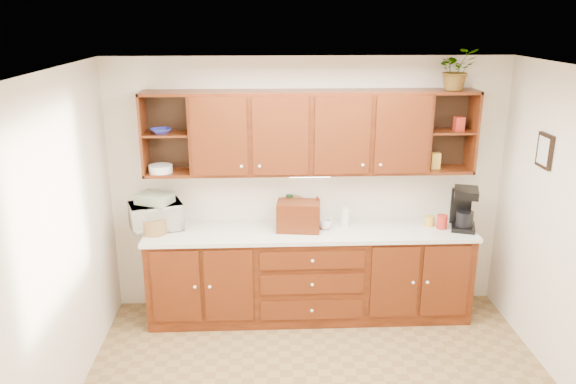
{
  "coord_description": "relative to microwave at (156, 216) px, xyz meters",
  "views": [
    {
      "loc": [
        -0.45,
        -3.72,
        2.98
      ],
      "look_at": [
        -0.23,
        1.15,
        1.43
      ],
      "focal_mm": 35.0,
      "sensor_mm": 36.0,
      "label": 1
    }
  ],
  "objects": [
    {
      "name": "countertop",
      "position": [
        1.52,
        -0.09,
        -0.16
      ],
      "size": [
        3.24,
        0.64,
        0.04
      ],
      "primitive_type": "cube",
      "color": "white",
      "rests_on": "base_cabinets"
    },
    {
      "name": "undercabinet_light",
      "position": [
        1.52,
        0.0,
        0.39
      ],
      "size": [
        0.4,
        0.05,
        0.02
      ],
      "primitive_type": "cube",
      "color": "white",
      "rests_on": "upper_cabinets"
    },
    {
      "name": "canister_white",
      "position": [
        1.88,
        0.0,
        -0.04
      ],
      "size": [
        0.1,
        0.1,
        0.19
      ],
      "primitive_type": "cylinder",
      "rotation": [
        0.0,
        0.0,
        0.12
      ],
      "color": "white",
      "rests_on": "countertop"
    },
    {
      "name": "base_cabinets",
      "position": [
        1.52,
        -0.08,
        -0.63
      ],
      "size": [
        3.2,
        0.6,
        0.9
      ],
      "primitive_type": "cube",
      "color": "#321205",
      "rests_on": "floor"
    },
    {
      "name": "pantry_box_red",
      "position": [
        2.96,
        0.03,
        0.89
      ],
      "size": [
        0.1,
        0.09,
        0.13
      ],
      "primitive_type": "cube",
      "rotation": [
        0.0,
        0.0,
        0.12
      ],
      "color": "#AB2518",
      "rests_on": "upper_cabinets"
    },
    {
      "name": "bowl_stack",
      "position": [
        0.1,
        0.02,
        0.85
      ],
      "size": [
        0.25,
        0.25,
        0.05
      ],
      "primitive_type": "imported",
      "rotation": [
        0.0,
        0.0,
        0.42
      ],
      "color": "navy",
      "rests_on": "upper_cabinets"
    },
    {
      "name": "canister_yellow",
      "position": [
        2.73,
        -0.03,
        -0.09
      ],
      "size": [
        0.12,
        0.12,
        0.1
      ],
      "primitive_type": "cylinder",
      "rotation": [
        0.0,
        0.0,
        -0.33
      ],
      "color": "gold",
      "rests_on": "countertop"
    },
    {
      "name": "plate_stack",
      "position": [
        0.08,
        0.02,
        0.48
      ],
      "size": [
        0.24,
        0.24,
        0.07
      ],
      "primitive_type": "cylinder",
      "rotation": [
        0.0,
        0.0,
        0.05
      ],
      "color": "white",
      "rests_on": "upper_cabinets"
    },
    {
      "name": "canister_red",
      "position": [
        2.83,
        -0.11,
        -0.07
      ],
      "size": [
        0.1,
        0.1,
        0.14
      ],
      "primitive_type": "cylinder",
      "rotation": [
        0.0,
        0.0,
        0.03
      ],
      "color": "#AB2518",
      "rests_on": "countertop"
    },
    {
      "name": "wine_bottle",
      "position": [
        1.32,
        0.07,
        0.02
      ],
      "size": [
        0.08,
        0.08,
        0.31
      ],
      "primitive_type": "cylinder",
      "rotation": [
        0.0,
        0.0,
        -0.15
      ],
      "color": "black",
      "rests_on": "countertop"
    },
    {
      "name": "potted_plant",
      "position": [
        2.88,
        0.02,
        1.41
      ],
      "size": [
        0.38,
        0.34,
        0.39
      ],
      "primitive_type": "imported",
      "rotation": [
        0.0,
        0.0,
        0.09
      ],
      "color": "#999999",
      "rests_on": "upper_cabinets"
    },
    {
      "name": "left_wall",
      "position": [
        -0.48,
        -1.53,
        0.22
      ],
      "size": [
        0.0,
        3.5,
        3.5
      ],
      "primitive_type": "plane",
      "rotation": [
        1.57,
        0.0,
        1.57
      ],
      "color": "#F1E5CA",
      "rests_on": "floor"
    },
    {
      "name": "microwave",
      "position": [
        0.0,
        0.0,
        0.0
      ],
      "size": [
        0.58,
        0.48,
        0.27
      ],
      "primitive_type": "imported",
      "rotation": [
        0.0,
        0.0,
        0.36
      ],
      "color": "#EFE8CF",
      "rests_on": "countertop"
    },
    {
      "name": "upper_cabinets",
      "position": [
        1.53,
        0.06,
        0.82
      ],
      "size": [
        3.2,
        0.33,
        0.8
      ],
      "color": "#321205",
      "rests_on": "back_wall"
    },
    {
      "name": "framed_picture",
      "position": [
        3.5,
        -0.63,
        0.77
      ],
      "size": [
        0.03,
        0.24,
        0.3
      ],
      "primitive_type": "cube",
      "color": "black",
      "rests_on": "right_wall"
    },
    {
      "name": "coffee_maker",
      "position": [
        3.04,
        -0.11,
        0.06
      ],
      "size": [
        0.3,
        0.35,
        0.42
      ],
      "rotation": [
        0.0,
        0.0,
        -0.32
      ],
      "color": "black",
      "rests_on": "countertop"
    },
    {
      "name": "pantry_box_yellow",
      "position": [
        2.76,
        0.04,
        0.52
      ],
      "size": [
        0.09,
        0.07,
        0.16
      ],
      "primitive_type": "cube",
      "rotation": [
        0.0,
        0.0,
        -0.01
      ],
      "color": "gold",
      "rests_on": "upper_cabinets"
    },
    {
      "name": "ceiling",
      "position": [
        1.52,
        -1.53,
        1.52
      ],
      "size": [
        4.0,
        4.0,
        0.0
      ],
      "primitive_type": "plane",
      "rotation": [
        3.14,
        0.0,
        0.0
      ],
      "color": "white",
      "rests_on": "back_wall"
    },
    {
      "name": "back_wall",
      "position": [
        1.52,
        0.22,
        0.22
      ],
      "size": [
        4.0,
        0.0,
        4.0
      ],
      "primitive_type": "plane",
      "rotation": [
        1.57,
        0.0,
        0.0
      ],
      "color": "#F1E5CA",
      "rests_on": "floor"
    },
    {
      "name": "woven_tray",
      "position": [
        1.36,
        0.08,
        -0.13
      ],
      "size": [
        0.31,
        0.09,
        0.31
      ],
      "primitive_type": "cylinder",
      "rotation": [
        1.36,
        0.0,
        0.02
      ],
      "color": "#9D7641",
      "rests_on": "countertop"
    },
    {
      "name": "towel_stack",
      "position": [
        0.0,
        0.0,
        0.18
      ],
      "size": [
        0.39,
        0.35,
        0.1
      ],
      "primitive_type": "cube",
      "rotation": [
        0.0,
        0.0,
        -0.44
      ],
      "color": "tan",
      "rests_on": "microwave"
    },
    {
      "name": "bread_box",
      "position": [
        1.41,
        -0.09,
        0.01
      ],
      "size": [
        0.45,
        0.31,
        0.29
      ],
      "primitive_type": "cube",
      "rotation": [
        0.0,
        0.0,
        -0.12
      ],
      "color": "#321205",
      "rests_on": "countertop"
    },
    {
      "name": "wicker_basket",
      "position": [
        0.0,
        -0.11,
        -0.06
      ],
      "size": [
        0.31,
        0.31,
        0.15
      ],
      "primitive_type": "cylinder",
      "rotation": [
        0.0,
        0.0,
        -0.32
      ],
      "color": "#9D7641",
      "rests_on": "countertop"
    },
    {
      "name": "mug_tree",
      "position": [
        1.59,
        -0.05,
        -0.09
      ],
      "size": [
        0.31,
        0.3,
        0.33
      ],
      "rotation": [
        0.0,
        0.0,
        -0.39
      ],
      "color": "#321205",
      "rests_on": "countertop"
    }
  ]
}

